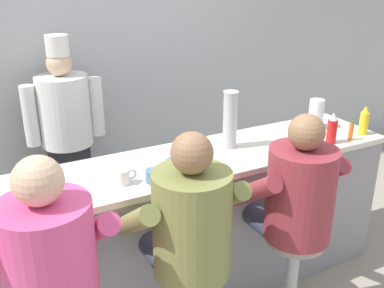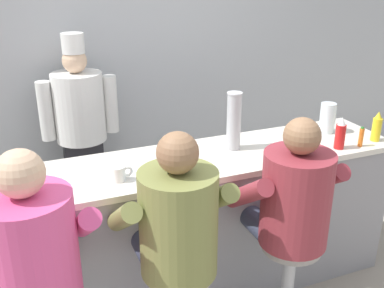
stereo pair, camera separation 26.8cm
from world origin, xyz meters
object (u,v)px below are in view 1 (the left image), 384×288
coffee_mug_white (123,177)px  diner_seated_olive (189,229)px  breakfast_plate (27,195)px  water_pitcher_clear (316,114)px  diner_seated_maroon (296,200)px  coffee_mug_blue (154,176)px  mustard_bottle_yellow (364,121)px  diner_seated_pink (49,267)px  cup_stack_steel (230,120)px  cereal_bowl (177,164)px  ketchup_bottle_red (332,129)px  cook_in_whites_near (66,127)px  hot_sauce_bottle_orange (351,131)px

coffee_mug_white → diner_seated_olive: (0.18, -0.47, -0.14)m
breakfast_plate → diner_seated_olive: (0.71, -0.56, -0.11)m
water_pitcher_clear → diner_seated_maroon: 1.04m
breakfast_plate → coffee_mug_blue: (0.69, -0.15, 0.03)m
mustard_bottle_yellow → diner_seated_pink: (-2.40, -0.41, -0.19)m
cup_stack_steel → diner_seated_maroon: bearing=-85.6°
water_pitcher_clear → cereal_bowl: water_pitcher_clear is taller
ketchup_bottle_red → cook_in_whites_near: (-1.54, 1.50, -0.21)m
mustard_bottle_yellow → breakfast_plate: 2.40m
mustard_bottle_yellow → cereal_bowl: bearing=175.7°
ketchup_bottle_red → diner_seated_olive: bearing=-163.8°
diner_seated_olive → cook_in_whites_near: cook_in_whites_near is taller
mustard_bottle_yellow → water_pitcher_clear: size_ratio=0.97×
cook_in_whites_near → diner_seated_pink: bearing=-105.4°
mustard_bottle_yellow → coffee_mug_white: bearing=178.2°
mustard_bottle_yellow → coffee_mug_blue: bearing=-180.0°
diner_seated_olive → coffee_mug_white: bearing=111.4°
diner_seated_pink → diner_seated_maroon: diner_seated_pink is taller
coffee_mug_blue → cook_in_whites_near: (-0.18, 1.48, -0.14)m
cereal_bowl → cup_stack_steel: cup_stack_steel is taller
ketchup_bottle_red → coffee_mug_blue: size_ratio=1.68×
ketchup_bottle_red → cup_stack_steel: (-0.68, 0.27, 0.10)m
ketchup_bottle_red → mustard_bottle_yellow: size_ratio=1.03×
diner_seated_maroon → mustard_bottle_yellow: bearing=23.0°
water_pitcher_clear → cereal_bowl: size_ratio=1.56×
coffee_mug_blue → diner_seated_maroon: bearing=-29.4°
ketchup_bottle_red → diner_seated_olive: (-1.34, -0.39, -0.20)m
mustard_bottle_yellow → hot_sauce_bottle_orange: (-0.18, -0.05, -0.03)m
diner_seated_maroon → diner_seated_olive: bearing=179.9°
water_pitcher_clear → cook_in_whites_near: bearing=144.2°
diner_seated_pink → cook_in_whites_near: bearing=74.6°
breakfast_plate → cup_stack_steel: size_ratio=0.58×
coffee_mug_blue → diner_seated_olive: diner_seated_olive is taller
ketchup_bottle_red → cook_in_whites_near: 2.16m
cereal_bowl → breakfast_plate: bearing=177.6°
breakfast_plate → coffee_mug_white: (0.52, -0.09, 0.03)m
coffee_mug_blue → diner_seated_maroon: (0.73, -0.41, -0.15)m
coffee_mug_blue → diner_seated_maroon: diner_seated_maroon is taller
water_pitcher_clear → cereal_bowl: 1.29m
water_pitcher_clear → coffee_mug_blue: (-1.48, -0.28, -0.08)m
mustard_bottle_yellow → water_pitcher_clear: 0.35m
cup_stack_steel → mustard_bottle_yellow: bearing=-13.7°
cook_in_whites_near → cereal_bowl: bearing=-74.4°
coffee_mug_blue → ketchup_bottle_red: bearing=-0.8°
hot_sauce_bottle_orange → ketchup_bottle_red: bearing=171.1°
breakfast_plate → coffee_mug_white: 0.53m
cereal_bowl → ketchup_bottle_red: bearing=-6.5°
water_pitcher_clear → cook_in_whites_near: (-1.66, 1.20, -0.21)m
cup_stack_steel → diner_seated_pink: diner_seated_pink is taller
mustard_bottle_yellow → cook_in_whites_near: bearing=141.8°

